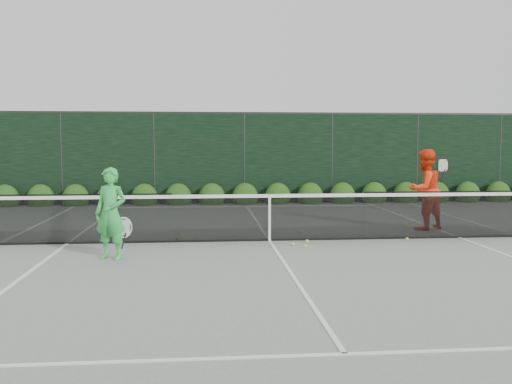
{
  "coord_description": "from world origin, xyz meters",
  "views": [
    {
      "loc": [
        -1.34,
        -11.65,
        2.05
      ],
      "look_at": [
        -0.26,
        0.3,
        1.0
      ],
      "focal_mm": 40.0,
      "sensor_mm": 36.0,
      "label": 1
    }
  ],
  "objects": [
    {
      "name": "player_man",
      "position": [
        3.79,
        1.2,
        0.95
      ],
      "size": [
        1.13,
        1.03,
        1.89
      ],
      "rotation": [
        0.0,
        0.0,
        3.56
      ],
      "color": "#FF3E15",
      "rests_on": "ground"
    },
    {
      "name": "hedge_row",
      "position": [
        -0.0,
        7.15,
        0.23
      ],
      "size": [
        31.66,
        0.65,
        0.94
      ],
      "color": "#18370F",
      "rests_on": "ground"
    },
    {
      "name": "tennis_net",
      "position": [
        -0.02,
        0.0,
        0.53
      ],
      "size": [
        12.9,
        0.1,
        1.07
      ],
      "color": "black",
      "rests_on": "ground"
    },
    {
      "name": "tennis_balls",
      "position": [
        0.22,
        0.04,
        0.03
      ],
      "size": [
        4.86,
        1.89,
        0.07
      ],
      "color": "#CFF736",
      "rests_on": "ground"
    },
    {
      "name": "player_woman",
      "position": [
        -2.98,
        -1.57,
        0.8
      ],
      "size": [
        0.7,
        0.58,
        1.61
      ],
      "rotation": [
        0.0,
        0.0,
        -0.4
      ],
      "color": "green",
      "rests_on": "ground"
    },
    {
      "name": "windscreen_fence",
      "position": [
        0.0,
        -2.71,
        1.51
      ],
      "size": [
        32.0,
        21.07,
        3.06
      ],
      "color": "black",
      "rests_on": "ground"
    },
    {
      "name": "ground",
      "position": [
        0.0,
        0.0,
        0.0
      ],
      "size": [
        80.0,
        80.0,
        0.0
      ],
      "primitive_type": "plane",
      "color": "gray",
      "rests_on": "ground"
    },
    {
      "name": "court_lines",
      "position": [
        0.0,
        0.0,
        0.01
      ],
      "size": [
        11.03,
        23.83,
        0.01
      ],
      "color": "white",
      "rests_on": "ground"
    }
  ]
}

